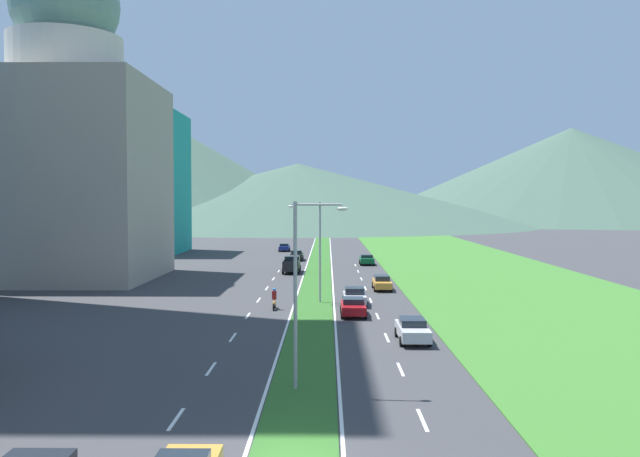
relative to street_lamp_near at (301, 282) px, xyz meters
name	(u,v)px	position (x,y,z in m)	size (l,w,h in m)	color
grass_median	(318,272)	(0.08, 51.48, -5.14)	(3.20, 240.00, 0.06)	#2D6023
grass_verge_right	(481,272)	(20.68, 51.48, -5.14)	(24.00, 240.00, 0.06)	#387028
lane_dash_left_3	(176,419)	(-5.02, -4.26, -5.17)	(0.16, 2.80, 0.01)	silver
lane_dash_left_4	(211,369)	(-5.02, 3.82, -5.17)	(0.16, 2.80, 0.01)	silver
lane_dash_left_5	(233,337)	(-5.02, 11.91, -5.17)	(0.16, 2.80, 0.01)	silver
lane_dash_left_6	(248,316)	(-5.02, 20.00, -5.17)	(0.16, 2.80, 0.01)	silver
lane_dash_left_7	(259,300)	(-5.02, 28.08, -5.17)	(0.16, 2.80, 0.01)	silver
lane_dash_left_8	(267,288)	(-5.02, 36.17, -5.17)	(0.16, 2.80, 0.01)	silver
lane_dash_left_9	(273,279)	(-5.02, 44.26, -5.17)	(0.16, 2.80, 0.01)	silver
lane_dash_left_10	(279,271)	(-5.02, 52.35, -5.17)	(0.16, 2.80, 0.01)	silver
lane_dash_left_11	(283,265)	(-5.02, 60.43, -5.17)	(0.16, 2.80, 0.01)	silver
lane_dash_right_3	(422,420)	(5.18, -4.26, -5.17)	(0.16, 2.80, 0.01)	silver
lane_dash_right_4	(401,369)	(5.18, 3.82, -5.17)	(0.16, 2.80, 0.01)	silver
lane_dash_right_5	(387,338)	(5.18, 11.91, -5.17)	(0.16, 2.80, 0.01)	silver
lane_dash_right_6	(377,316)	(5.18, 20.00, -5.17)	(0.16, 2.80, 0.01)	silver
lane_dash_right_7	(371,300)	(5.18, 28.08, -5.17)	(0.16, 2.80, 0.01)	silver
lane_dash_right_8	(365,288)	(5.18, 36.17, -5.17)	(0.16, 2.80, 0.01)	silver
lane_dash_right_9	(361,279)	(5.18, 44.26, -5.17)	(0.16, 2.80, 0.01)	silver
lane_dash_right_10	(358,271)	(5.18, 52.35, -5.17)	(0.16, 2.80, 0.01)	silver
lane_dash_right_11	(355,265)	(5.18, 60.43, -5.17)	(0.16, 2.80, 0.01)	silver
edge_line_median_left	(304,272)	(-1.67, 51.48, -5.17)	(0.16, 240.00, 0.01)	silver
edge_line_median_right	(332,272)	(1.83, 51.48, -5.17)	(0.16, 240.00, 0.01)	silver
domed_building	(67,145)	(-28.72, 44.18, 10.31)	(19.81, 19.81, 37.44)	#9E9384
midrise_colored	(135,183)	(-32.16, 81.85, 6.92)	(16.31, 16.31, 24.17)	teal
hill_far_left	(143,167)	(-69.29, 218.12, 16.71)	(154.27, 154.27, 43.77)	#3D5647
hill_far_center	(298,194)	(-9.83, 214.05, 6.33)	(174.82, 174.82, 23.00)	#3D5647
hill_far_right	(571,174)	(110.67, 264.37, 15.71)	(192.78, 192.78, 41.77)	#3D5647
street_lamp_near	(301,282)	(0.00, 0.00, 0.00)	(2.61, 0.37, 9.02)	#99999E
street_lamp_mid	(316,245)	(0.27, 26.69, -0.03)	(2.90, 0.47, 8.91)	#99999E
car_0	(297,255)	(-3.42, 67.87, -4.38)	(1.96, 4.57, 1.55)	black
car_1	(353,307)	(3.28, 20.07, -4.44)	(2.01, 4.21, 1.41)	maroon
car_2	(284,247)	(-6.48, 85.65, -4.44)	(1.92, 4.41, 1.41)	navy
car_3	(412,330)	(6.73, 10.82, -4.41)	(1.97, 4.63, 1.47)	#B2B2B7
car_5	(355,296)	(3.61, 25.45, -4.41)	(2.04, 4.23, 1.52)	#B2B2B7
car_6	(382,283)	(6.80, 35.08, -4.43)	(1.85, 4.54, 1.46)	#C6842D
car_7	(367,260)	(6.80, 61.05, -4.42)	(2.04, 4.09, 1.43)	#0C5128
pickup_truck_0	(292,265)	(-3.26, 50.97, -4.19)	(2.18, 5.40, 2.00)	black
motorcycle_rider	(274,300)	(-3.17, 23.08, -4.43)	(0.36, 2.00, 1.80)	black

